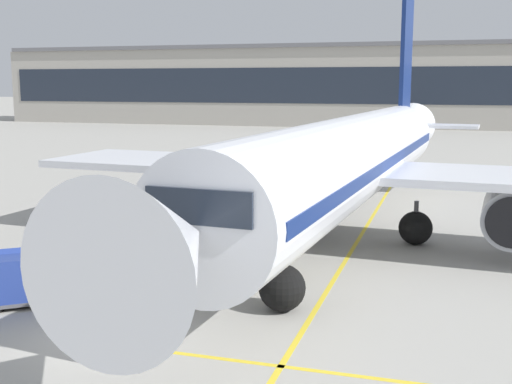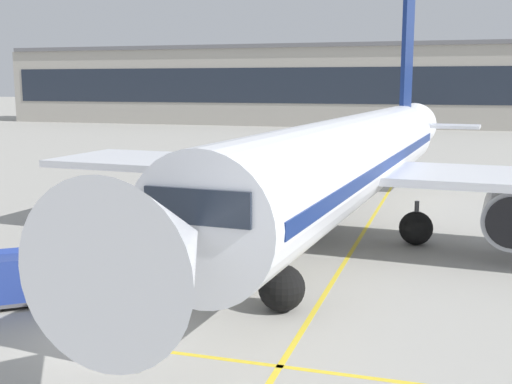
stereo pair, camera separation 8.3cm
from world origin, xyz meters
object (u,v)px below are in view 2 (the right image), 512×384
Objects in this scene: baggage_cart_lead at (98,270)px; ground_crew_by_carts at (179,277)px; ground_crew_by_loader at (136,262)px; belt_loader at (195,257)px; parked_airplane at (352,161)px; baggage_cart_second at (20,276)px; safety_cone_engine_keepout at (219,244)px.

baggage_cart_lead is 3.16m from ground_crew_by_carts.
ground_crew_by_carts is at bearing -28.97° from ground_crew_by_loader.
belt_loader reaches higher than baggage_cart_lead.
belt_loader reaches higher than ground_crew_by_carts.
baggage_cart_lead is at bearing -125.27° from parked_airplane.
baggage_cart_second is 5.58m from ground_crew_by_carts.
ground_crew_by_loader is at bearing -125.86° from parked_airplane.
baggage_cart_lead is at bearing -121.06° from ground_crew_by_loader.
baggage_cart_lead is at bearing -104.51° from safety_cone_engine_keepout.
ground_crew_by_loader and ground_crew_by_carts have the same top height.
ground_crew_by_carts reaches higher than safety_cone_engine_keepout.
ground_crew_by_loader is at bearing 151.03° from ground_crew_by_carts.
parked_airplane is at bearing 54.73° from baggage_cart_lead.
baggage_cart_lead is 1.61m from ground_crew_by_loader.
belt_loader is 3.11m from ground_crew_by_carts.
safety_cone_engine_keepout is at bearing 97.42° from belt_loader.
parked_airplane is 15.94× the size of baggage_cart_lead.
baggage_cart_lead is 1.52× the size of ground_crew_by_carts.
belt_loader is 1.96× the size of baggage_cart_lead.
parked_airplane is at bearing 51.34° from baggage_cart_second.
belt_loader is (-5.02, -7.53, -3.16)m from parked_airplane.
belt_loader is 8.63× the size of safety_cone_engine_keepout.
baggage_cart_lead is at bearing -178.30° from ground_crew_by_carts.
baggage_cart_lead is at bearing -128.77° from belt_loader.
parked_airplane reaches higher than safety_cone_engine_keepout.
safety_cone_engine_keepout is (-5.59, -3.14, -3.74)m from parked_airplane.
baggage_cart_second reaches higher than safety_cone_engine_keepout.
parked_airplane is 8.15× the size of belt_loader.
baggage_cart_lead reaches higher than ground_crew_by_loader.
baggage_cart_second is 4.41× the size of safety_cone_engine_keepout.
baggage_cart_second is (-4.71, -4.64, 0.14)m from belt_loader.
parked_airplane reaches higher than baggage_cart_lead.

